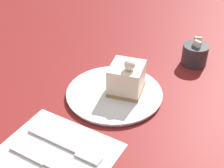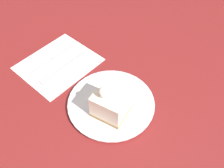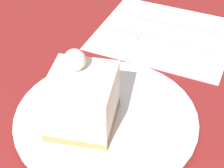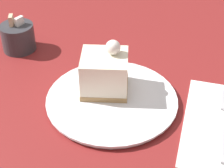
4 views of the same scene
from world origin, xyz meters
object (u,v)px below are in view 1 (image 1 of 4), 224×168
at_px(plate, 114,93).
at_px(cake_slice, 127,78).
at_px(fork, 69,148).
at_px(knife, 38,160).
at_px(sugar_bowl, 195,54).

bearing_deg(plate, cake_slice, 124.07).
bearing_deg(fork, knife, -31.26).
distance_m(plate, sugar_bowl, 0.28).
relative_size(knife, sugar_bowl, 2.17).
relative_size(fork, sugar_bowl, 2.25).
xyz_separation_m(cake_slice, fork, (0.22, -0.03, -0.04)).
bearing_deg(cake_slice, fork, -15.90).
relative_size(fork, knife, 1.03).
relative_size(plate, knife, 1.36).
height_order(plate, knife, plate).
bearing_deg(sugar_bowl, cake_slice, -27.39).
xyz_separation_m(plate, fork, (0.20, 0.00, -0.00)).
distance_m(plate, fork, 0.20).
bearing_deg(knife, fork, 148.74).
distance_m(plate, cake_slice, 0.05).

